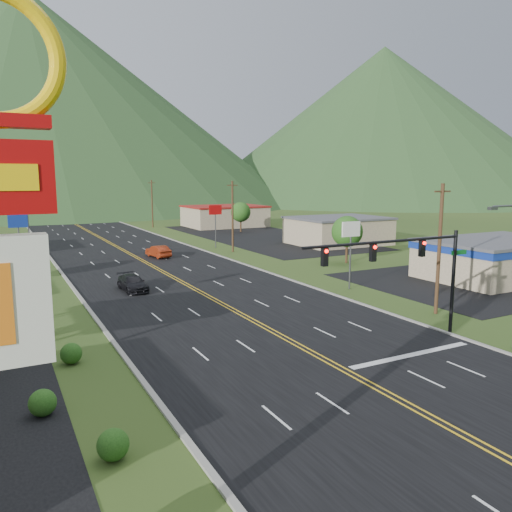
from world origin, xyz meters
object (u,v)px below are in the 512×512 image
streetlight_west (30,215)px  car_red_far (158,252)px  car_dark_mid (133,283)px  traffic_signal (410,260)px

streetlight_west → car_red_far: 21.19m
streetlight_west → car_dark_mid: 34.13m
streetlight_west → car_red_far: (14.29, -15.02, -4.40)m
traffic_signal → car_dark_mid: bearing=117.4°
car_dark_mid → traffic_signal: bearing=-65.0°
car_dark_mid → car_red_far: (7.94, 18.21, 0.07)m
traffic_signal → car_dark_mid: (-11.81, 22.77, -4.62)m
streetlight_west → traffic_signal: bearing=-72.0°
car_red_far → car_dark_mid: bearing=57.8°
car_dark_mid → car_red_far: bearing=64.0°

